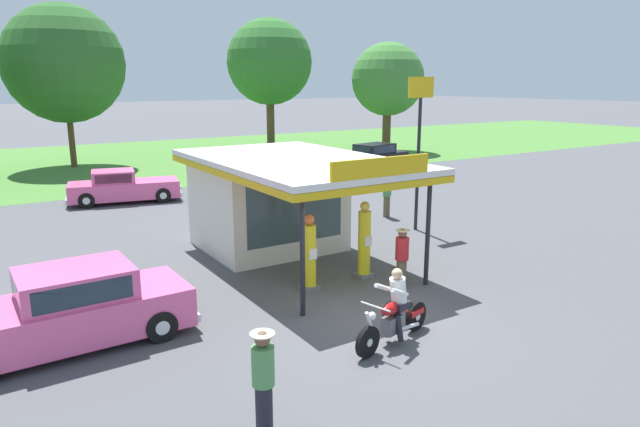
{
  "coord_description": "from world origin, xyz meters",
  "views": [
    {
      "loc": [
        -7.31,
        -9.15,
        5.2
      ],
      "look_at": [
        1.36,
        4.48,
        1.4
      ],
      "focal_mm": 31.45,
      "sensor_mm": 36.0,
      "label": 1
    }
  ],
  "objects_px": {
    "parked_car_back_row_far_right": "(306,168)",
    "bystander_admiring_sedan": "(263,381)",
    "gas_pump_nearside": "(309,255)",
    "featured_classic_sedan": "(68,311)",
    "bystander_chatting_near_pumps": "(402,258)",
    "roadside_pole_sign": "(419,129)",
    "parked_car_second_row_spare": "(371,157)",
    "bystander_strolling_foreground": "(387,195)",
    "motorcycle_with_rider": "(395,313)",
    "parked_car_back_row_left": "(123,187)",
    "gas_pump_offside": "(364,243)"
  },
  "relations": [
    {
      "from": "featured_classic_sedan",
      "to": "roadside_pole_sign",
      "type": "distance_m",
      "value": 12.81
    },
    {
      "from": "parked_car_back_row_left",
      "to": "featured_classic_sedan",
      "type": "bearing_deg",
      "value": -107.59
    },
    {
      "from": "gas_pump_nearside",
      "to": "parked_car_back_row_far_right",
      "type": "bearing_deg",
      "value": 59.28
    },
    {
      "from": "motorcycle_with_rider",
      "to": "parked_car_back_row_far_right",
      "type": "bearing_deg",
      "value": 64.38
    },
    {
      "from": "gas_pump_offside",
      "to": "bystander_admiring_sedan",
      "type": "height_order",
      "value": "gas_pump_offside"
    },
    {
      "from": "bystander_admiring_sedan",
      "to": "roadside_pole_sign",
      "type": "bearing_deg",
      "value": 38.12
    },
    {
      "from": "featured_classic_sedan",
      "to": "parked_car_second_row_spare",
      "type": "height_order",
      "value": "featured_classic_sedan"
    },
    {
      "from": "parked_car_second_row_spare",
      "to": "bystander_strolling_foreground",
      "type": "relative_size",
      "value": 3.47
    },
    {
      "from": "gas_pump_offside",
      "to": "featured_classic_sedan",
      "type": "distance_m",
      "value": 7.48
    },
    {
      "from": "gas_pump_nearside",
      "to": "bystander_chatting_near_pumps",
      "type": "xyz_separation_m",
      "value": [
        1.93,
        -1.33,
        -0.04
      ]
    },
    {
      "from": "featured_classic_sedan",
      "to": "bystander_chatting_near_pumps",
      "type": "relative_size",
      "value": 3.12
    },
    {
      "from": "roadside_pole_sign",
      "to": "featured_classic_sedan",
      "type": "bearing_deg",
      "value": -165.38
    },
    {
      "from": "parked_car_back_row_far_right",
      "to": "bystander_chatting_near_pumps",
      "type": "distance_m",
      "value": 16.15
    },
    {
      "from": "bystander_strolling_foreground",
      "to": "bystander_chatting_near_pumps",
      "type": "relative_size",
      "value": 1.03
    },
    {
      "from": "motorcycle_with_rider",
      "to": "featured_classic_sedan",
      "type": "relative_size",
      "value": 0.45
    },
    {
      "from": "parked_car_second_row_spare",
      "to": "parked_car_back_row_left",
      "type": "relative_size",
      "value": 1.15
    },
    {
      "from": "motorcycle_with_rider",
      "to": "bystander_admiring_sedan",
      "type": "height_order",
      "value": "bystander_admiring_sedan"
    },
    {
      "from": "parked_car_back_row_far_right",
      "to": "gas_pump_nearside",
      "type": "bearing_deg",
      "value": -120.72
    },
    {
      "from": "bystander_strolling_foreground",
      "to": "featured_classic_sedan",
      "type": "bearing_deg",
      "value": -157.12
    },
    {
      "from": "parked_car_back_row_left",
      "to": "gas_pump_offside",
      "type": "bearing_deg",
      "value": -77.13
    },
    {
      "from": "motorcycle_with_rider",
      "to": "parked_car_back_row_left",
      "type": "height_order",
      "value": "motorcycle_with_rider"
    },
    {
      "from": "parked_car_back_row_left",
      "to": "bystander_chatting_near_pumps",
      "type": "bearing_deg",
      "value": -77.56
    },
    {
      "from": "parked_car_second_row_spare",
      "to": "gas_pump_offside",
      "type": "bearing_deg",
      "value": -128.05
    },
    {
      "from": "gas_pump_offside",
      "to": "bystander_chatting_near_pumps",
      "type": "relative_size",
      "value": 1.3
    },
    {
      "from": "gas_pump_offside",
      "to": "bystander_strolling_foreground",
      "type": "bearing_deg",
      "value": 45.98
    },
    {
      "from": "bystander_strolling_foreground",
      "to": "bystander_chatting_near_pumps",
      "type": "xyz_separation_m",
      "value": [
        -4.77,
        -6.47,
        -0.03
      ]
    },
    {
      "from": "featured_classic_sedan",
      "to": "bystander_strolling_foreground",
      "type": "relative_size",
      "value": 3.03
    },
    {
      "from": "gas_pump_nearside",
      "to": "parked_car_second_row_spare",
      "type": "relative_size",
      "value": 0.34
    },
    {
      "from": "parked_car_back_row_left",
      "to": "parked_car_back_row_far_right",
      "type": "xyz_separation_m",
      "value": [
        9.46,
        -0.04,
        0.09
      ]
    },
    {
      "from": "motorcycle_with_rider",
      "to": "bystander_strolling_foreground",
      "type": "xyz_separation_m",
      "value": [
        6.83,
        8.67,
        0.24
      ]
    },
    {
      "from": "parked_car_back_row_far_right",
      "to": "featured_classic_sedan",
      "type": "bearing_deg",
      "value": -135.22
    },
    {
      "from": "parked_car_second_row_spare",
      "to": "bystander_strolling_foreground",
      "type": "height_order",
      "value": "bystander_strolling_foreground"
    },
    {
      "from": "gas_pump_nearside",
      "to": "parked_car_second_row_spare",
      "type": "xyz_separation_m",
      "value": [
        13.92,
        15.56,
        -0.21
      ]
    },
    {
      "from": "motorcycle_with_rider",
      "to": "bystander_chatting_near_pumps",
      "type": "bearing_deg",
      "value": 46.88
    },
    {
      "from": "gas_pump_nearside",
      "to": "parked_car_back_row_left",
      "type": "bearing_deg",
      "value": 95.77
    },
    {
      "from": "parked_car_back_row_left",
      "to": "bystander_admiring_sedan",
      "type": "bearing_deg",
      "value": -97.42
    },
    {
      "from": "bystander_admiring_sedan",
      "to": "bystander_strolling_foreground",
      "type": "bearing_deg",
      "value": 43.76
    },
    {
      "from": "parked_car_back_row_far_right",
      "to": "bystander_admiring_sedan",
      "type": "height_order",
      "value": "bystander_admiring_sedan"
    },
    {
      "from": "bystander_chatting_near_pumps",
      "to": "featured_classic_sedan",
      "type": "bearing_deg",
      "value": 170.96
    },
    {
      "from": "bystander_strolling_foreground",
      "to": "parked_car_back_row_left",
      "type": "bearing_deg",
      "value": 133.52
    },
    {
      "from": "parked_car_back_row_far_right",
      "to": "bystander_admiring_sedan",
      "type": "relative_size",
      "value": 2.96
    },
    {
      "from": "bystander_chatting_near_pumps",
      "to": "roadside_pole_sign",
      "type": "relative_size",
      "value": 0.3
    },
    {
      "from": "gas_pump_nearside",
      "to": "featured_classic_sedan",
      "type": "height_order",
      "value": "gas_pump_nearside"
    },
    {
      "from": "gas_pump_nearside",
      "to": "gas_pump_offside",
      "type": "xyz_separation_m",
      "value": [
        1.74,
        0.0,
        0.07
      ]
    },
    {
      "from": "parked_car_back_row_far_right",
      "to": "roadside_pole_sign",
      "type": "relative_size",
      "value": 0.94
    },
    {
      "from": "parked_car_back_row_far_right",
      "to": "roadside_pole_sign",
      "type": "height_order",
      "value": "roadside_pole_sign"
    },
    {
      "from": "featured_classic_sedan",
      "to": "parked_car_second_row_spare",
      "type": "distance_m",
      "value": 25.15
    },
    {
      "from": "bystander_strolling_foreground",
      "to": "bystander_chatting_near_pumps",
      "type": "height_order",
      "value": "bystander_strolling_foreground"
    },
    {
      "from": "gas_pump_offside",
      "to": "parked_car_back_row_far_right",
      "type": "bearing_deg",
      "value": 65.0
    },
    {
      "from": "parked_car_back_row_left",
      "to": "roadside_pole_sign",
      "type": "bearing_deg",
      "value": -53.94
    }
  ]
}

